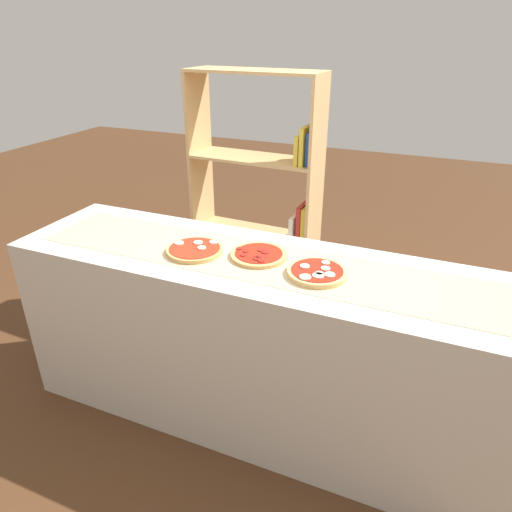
{
  "coord_description": "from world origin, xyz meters",
  "views": [
    {
      "loc": [
        0.71,
        -1.7,
        1.83
      ],
      "look_at": [
        0.0,
        0.0,
        0.92
      ],
      "focal_mm": 32.58,
      "sensor_mm": 36.0,
      "label": 1
    }
  ],
  "objects_px": {
    "pizza_mozzarella_0": "(195,250)",
    "pizza_mozzarella_2": "(317,272)",
    "pizza_pepperoni_1": "(259,255)",
    "bookshelf": "(268,209)"
  },
  "relations": [
    {
      "from": "pizza_mozzarella_0",
      "to": "bookshelf",
      "type": "distance_m",
      "value": 1.1
    },
    {
      "from": "pizza_mozzarella_0",
      "to": "pizza_mozzarella_2",
      "type": "relative_size",
      "value": 1.04
    },
    {
      "from": "pizza_pepperoni_1",
      "to": "bookshelf",
      "type": "height_order",
      "value": "bookshelf"
    },
    {
      "from": "pizza_mozzarella_0",
      "to": "pizza_pepperoni_1",
      "type": "distance_m",
      "value": 0.3
    },
    {
      "from": "pizza_mozzarella_0",
      "to": "pizza_mozzarella_2",
      "type": "xyz_separation_m",
      "value": [
        0.58,
        0.01,
        0.0
      ]
    },
    {
      "from": "pizza_pepperoni_1",
      "to": "pizza_mozzarella_2",
      "type": "bearing_deg",
      "value": -12.55
    },
    {
      "from": "pizza_mozzarella_0",
      "to": "pizza_pepperoni_1",
      "type": "xyz_separation_m",
      "value": [
        0.29,
        0.07,
        -0.0
      ]
    },
    {
      "from": "pizza_mozzarella_0",
      "to": "bookshelf",
      "type": "bearing_deg",
      "value": 93.37
    },
    {
      "from": "pizza_pepperoni_1",
      "to": "pizza_mozzarella_2",
      "type": "height_order",
      "value": "pizza_mozzarella_2"
    },
    {
      "from": "bookshelf",
      "to": "pizza_pepperoni_1",
      "type": "bearing_deg",
      "value": -70.77
    }
  ]
}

